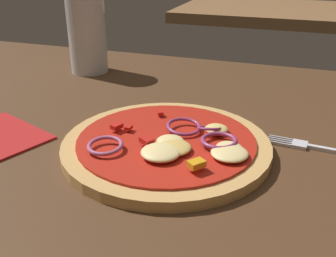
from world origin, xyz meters
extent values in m
cube|color=#4C301C|center=(0.00, 0.00, 0.02)|extent=(1.34, 0.90, 0.04)
cylinder|color=tan|center=(0.00, 0.03, 0.05)|extent=(0.25, 0.25, 0.01)
cylinder|color=red|center=(0.00, 0.03, 0.05)|extent=(0.22, 0.22, 0.00)
ellipsoid|color=#F4DB8E|center=(0.01, 0.01, 0.06)|extent=(0.03, 0.03, 0.01)
ellipsoid|color=#E5BC60|center=(0.02, 0.00, 0.06)|extent=(0.04, 0.04, 0.01)
ellipsoid|color=#F4DB8E|center=(0.08, 0.02, 0.06)|extent=(0.03, 0.03, 0.01)
ellipsoid|color=#F4DB8E|center=(0.08, 0.01, 0.06)|extent=(0.04, 0.04, 0.01)
ellipsoid|color=#F4DB8E|center=(0.01, -0.02, 0.06)|extent=(0.04, 0.04, 0.01)
ellipsoid|color=#EFCC72|center=(0.05, 0.06, 0.06)|extent=(0.03, 0.03, 0.01)
torus|color=#93386B|center=(0.01, 0.05, 0.06)|extent=(0.06, 0.06, 0.01)
torus|color=#93386B|center=(0.06, 0.03, 0.06)|extent=(0.06, 0.06, 0.01)
torus|color=#B25984|center=(-0.06, -0.02, 0.06)|extent=(0.04, 0.04, 0.01)
torus|color=#93386B|center=(0.05, 0.06, 0.06)|extent=(0.04, 0.04, 0.01)
cube|color=orange|center=(0.05, -0.03, 0.06)|extent=(0.02, 0.02, 0.01)
cube|color=red|center=(-0.07, 0.03, 0.06)|extent=(0.01, 0.02, 0.01)
cube|color=red|center=(-0.05, 0.03, 0.06)|extent=(0.01, 0.01, 0.00)
cube|color=red|center=(-0.01, 0.00, 0.06)|extent=(0.02, 0.02, 0.01)
cube|color=red|center=(-0.03, 0.09, 0.06)|extent=(0.01, 0.01, 0.00)
cube|color=orange|center=(0.01, 0.02, 0.06)|extent=(0.01, 0.01, 0.00)
cube|color=silver|center=(0.15, 0.09, 0.04)|extent=(0.02, 0.02, 0.01)
cube|color=silver|center=(0.13, 0.10, 0.04)|extent=(0.03, 0.00, 0.00)
cube|color=silver|center=(0.13, 0.10, 0.04)|extent=(0.03, 0.00, 0.00)
cube|color=silver|center=(0.13, 0.09, 0.04)|extent=(0.03, 0.00, 0.00)
cube|color=silver|center=(0.13, 0.09, 0.04)|extent=(0.03, 0.00, 0.00)
cylinder|color=silver|center=(-0.25, 0.29, 0.11)|extent=(0.07, 0.07, 0.15)
cylinder|color=gold|center=(-0.25, 0.29, 0.09)|extent=(0.06, 0.06, 0.11)
cylinder|color=white|center=(-0.25, 0.29, 0.15)|extent=(0.06, 0.06, 0.01)
cube|color=brown|center=(0.08, 1.30, 0.02)|extent=(0.88, 0.54, 0.04)
camera|label=1|loc=(0.14, -0.38, 0.27)|focal=42.31mm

